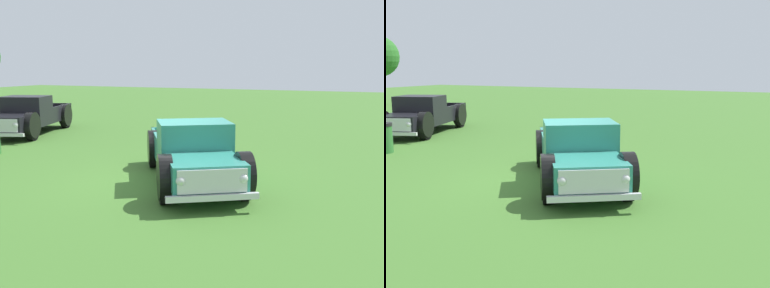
{
  "view_description": "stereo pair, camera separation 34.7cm",
  "coord_description": "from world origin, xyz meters",
  "views": [
    {
      "loc": [
        -9.0,
        -4.51,
        2.72
      ],
      "look_at": [
        0.24,
        -0.58,
        0.9
      ],
      "focal_mm": 40.58,
      "sensor_mm": 36.0,
      "label": 1
    },
    {
      "loc": [
        -8.86,
        -4.83,
        2.72
      ],
      "look_at": [
        0.24,
        -0.58,
        0.9
      ],
      "focal_mm": 40.58,
      "sensor_mm": 36.0,
      "label": 2
    }
  ],
  "objects": [
    {
      "name": "ground_plane",
      "position": [
        0.0,
        0.0,
        0.0
      ],
      "size": [
        80.0,
        80.0,
        0.0
      ],
      "primitive_type": "plane",
      "color": "#3D6B28"
    },
    {
      "name": "pickup_truck_foreground",
      "position": [
        -0.05,
        -0.76,
        0.7
      ],
      "size": [
        4.97,
        3.99,
        1.47
      ],
      "color": "#2D8475",
      "rests_on": "ground_plane"
    },
    {
      "name": "pickup_truck_behind_left",
      "position": [
        4.15,
        8.25,
        0.73
      ],
      "size": [
        5.32,
        3.29,
        1.53
      ],
      "color": "black",
      "rests_on": "ground_plane"
    }
  ]
}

